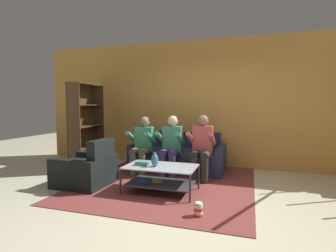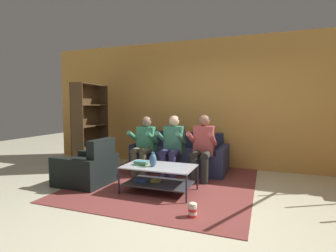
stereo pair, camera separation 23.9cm
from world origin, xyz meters
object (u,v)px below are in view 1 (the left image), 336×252
at_px(coffee_table, 160,175).
at_px(vase, 155,160).
at_px(person_seated_left, 143,143).
at_px(book_stack, 142,163).
at_px(bookshelf, 84,135).
at_px(armchair, 86,170).
at_px(couch, 178,157).
at_px(person_seated_right, 202,144).
at_px(popcorn_tub, 198,209).
at_px(person_seated_middle, 171,143).

distance_m(coffee_table, vase, 0.27).
bearing_deg(person_seated_left, vase, -57.77).
relative_size(book_stack, bookshelf, 0.13).
bearing_deg(armchair, person_seated_left, 56.82).
distance_m(person_seated_left, coffee_table, 1.25).
xyz_separation_m(couch, book_stack, (-0.19, -1.54, 0.19)).
xyz_separation_m(coffee_table, book_stack, (-0.29, -0.03, 0.18)).
relative_size(person_seated_right, vase, 5.31).
relative_size(bookshelf, popcorn_tub, 9.59).
xyz_separation_m(person_seated_left, coffee_table, (0.71, -0.96, -0.36)).
bearing_deg(bookshelf, vase, -28.30).
relative_size(armchair, popcorn_tub, 4.62).
bearing_deg(couch, vase, -88.46).
xyz_separation_m(couch, person_seated_middle, (-0.00, -0.54, 0.38)).
bearing_deg(couch, coffee_table, -86.01).
bearing_deg(couch, person_seated_middle, -90.00).
relative_size(person_seated_middle, person_seated_right, 0.98).
height_order(couch, armchair, armchair).
relative_size(person_seated_left, person_seated_right, 0.96).
bearing_deg(armchair, popcorn_tub, -18.01).
bearing_deg(armchair, bookshelf, 126.45).
height_order(person_seated_left, coffee_table, person_seated_left).
bearing_deg(book_stack, popcorn_tub, -33.29).
height_order(couch, person_seated_left, person_seated_left).
bearing_deg(popcorn_tub, couch, 111.46).
relative_size(person_seated_middle, vase, 5.22).
distance_m(coffee_table, armchair, 1.37).
height_order(vase, popcorn_tub, vase).
xyz_separation_m(book_stack, armchair, (-1.08, -0.00, -0.20)).
xyz_separation_m(vase, bookshelf, (-2.13, 1.15, 0.19)).
distance_m(vase, armchair, 1.34).
xyz_separation_m(coffee_table, armchair, (-1.37, -0.04, -0.02)).
bearing_deg(couch, person_seated_right, -41.28).
distance_m(person_seated_left, book_stack, 1.10).
height_order(couch, person_seated_middle, person_seated_middle).
xyz_separation_m(person_seated_middle, bookshelf, (-2.08, 0.11, 0.08)).
xyz_separation_m(couch, armchair, (-1.26, -1.54, -0.01)).
bearing_deg(coffee_table, person_seated_left, 126.58).
distance_m(couch, book_stack, 1.56).
relative_size(coffee_table, bookshelf, 0.61).
bearing_deg(person_seated_left, armchair, -123.18).
bearing_deg(person_seated_right, book_stack, -128.58).
relative_size(coffee_table, popcorn_tub, 5.83).
height_order(coffee_table, vase, vase).
distance_m(person_seated_middle, bookshelf, 2.09).
relative_size(couch, bookshelf, 1.05).
distance_m(couch, popcorn_tub, 2.41).
bearing_deg(person_seated_middle, vase, -87.66).
height_order(vase, bookshelf, bookshelf).
distance_m(person_seated_left, popcorn_tub, 2.32).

